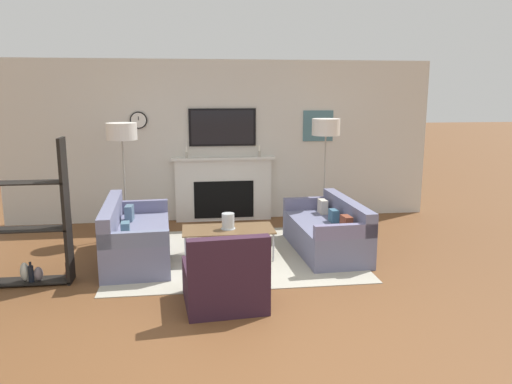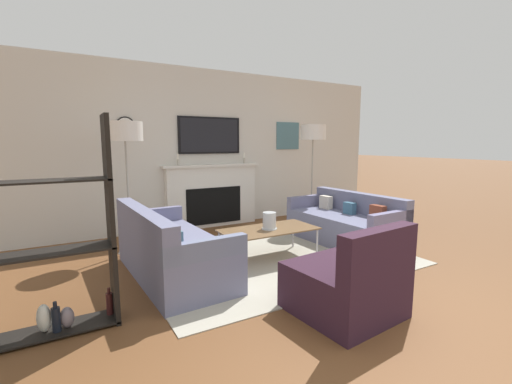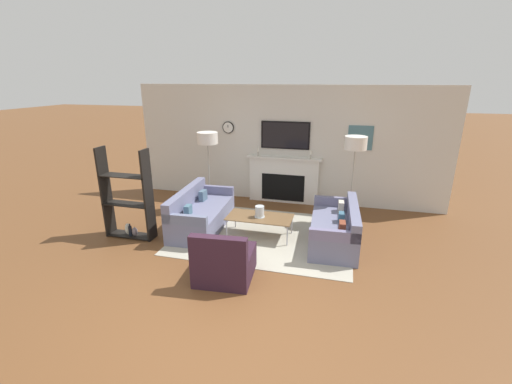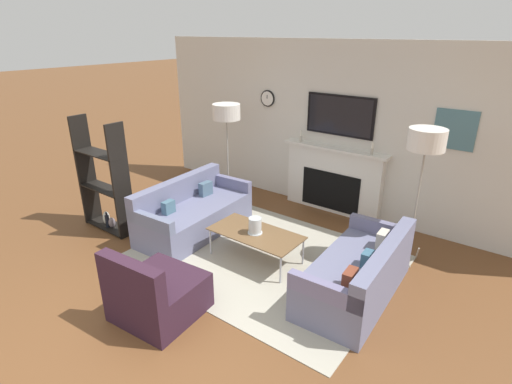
{
  "view_description": "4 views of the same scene",
  "coord_description": "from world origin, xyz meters",
  "px_view_note": "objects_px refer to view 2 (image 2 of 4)",
  "views": [
    {
      "loc": [
        -0.56,
        -4.01,
        2.18
      ],
      "look_at": [
        0.32,
        2.57,
        0.84
      ],
      "focal_mm": 35.0,
      "sensor_mm": 36.0,
      "label": 1
    },
    {
      "loc": [
        -2.3,
        -1.17,
        1.46
      ],
      "look_at": [
        0.13,
        3.03,
        0.76
      ],
      "focal_mm": 24.0,
      "sensor_mm": 36.0,
      "label": 2
    },
    {
      "loc": [
        1.33,
        -3.33,
        2.83
      ],
      "look_at": [
        -0.25,
        2.72,
        0.74
      ],
      "focal_mm": 24.0,
      "sensor_mm": 36.0,
      "label": 3
    },
    {
      "loc": [
        2.66,
        -1.29,
        2.82
      ],
      "look_at": [
        -0.22,
        2.54,
        0.86
      ],
      "focal_mm": 28.0,
      "sensor_mm": 36.0,
      "label": 4
    }
  ],
  "objects_px": {
    "couch_right": "(345,224)",
    "floor_lamp_left": "(125,133)",
    "couch_left": "(170,251)",
    "armchair": "(348,284)",
    "floor_lamp_right": "(313,134)",
    "shelf_unit": "(49,244)",
    "coffee_table": "(269,231)",
    "hurricane_candle": "(269,222)"
  },
  "relations": [
    {
      "from": "couch_left",
      "to": "couch_right",
      "type": "relative_size",
      "value": 1.06
    },
    {
      "from": "couch_right",
      "to": "floor_lamp_right",
      "type": "distance_m",
      "value": 1.74
    },
    {
      "from": "couch_right",
      "to": "floor_lamp_right",
      "type": "xyz_separation_m",
      "value": [
        0.24,
        1.08,
        1.35
      ]
    },
    {
      "from": "coffee_table",
      "to": "shelf_unit",
      "type": "bearing_deg",
      "value": -165.19
    },
    {
      "from": "floor_lamp_left",
      "to": "coffee_table",
      "type": "bearing_deg",
      "value": -38.51
    },
    {
      "from": "couch_left",
      "to": "coffee_table",
      "type": "relative_size",
      "value": 1.52
    },
    {
      "from": "couch_left",
      "to": "couch_right",
      "type": "xyz_separation_m",
      "value": [
        2.61,
        0.0,
        -0.01
      ]
    },
    {
      "from": "armchair",
      "to": "hurricane_candle",
      "type": "bearing_deg",
      "value": 84.05
    },
    {
      "from": "armchair",
      "to": "floor_lamp_left",
      "type": "xyz_separation_m",
      "value": [
        -1.3,
        2.67,
        1.32
      ]
    },
    {
      "from": "couch_right",
      "to": "floor_lamp_right",
      "type": "bearing_deg",
      "value": 77.66
    },
    {
      "from": "couch_right",
      "to": "floor_lamp_left",
      "type": "bearing_deg",
      "value": 159.22
    },
    {
      "from": "coffee_table",
      "to": "hurricane_candle",
      "type": "height_order",
      "value": "hurricane_candle"
    },
    {
      "from": "floor_lamp_left",
      "to": "floor_lamp_right",
      "type": "distance_m",
      "value": 3.08
    },
    {
      "from": "floor_lamp_left",
      "to": "floor_lamp_right",
      "type": "height_order",
      "value": "floor_lamp_right"
    },
    {
      "from": "couch_right",
      "to": "floor_lamp_left",
      "type": "relative_size",
      "value": 0.99
    },
    {
      "from": "couch_right",
      "to": "shelf_unit",
      "type": "xyz_separation_m",
      "value": [
        -3.71,
        -0.7,
        0.45
      ]
    },
    {
      "from": "couch_right",
      "to": "coffee_table",
      "type": "relative_size",
      "value": 1.43
    },
    {
      "from": "floor_lamp_right",
      "to": "shelf_unit",
      "type": "height_order",
      "value": "floor_lamp_right"
    },
    {
      "from": "armchair",
      "to": "couch_right",
      "type": "bearing_deg",
      "value": 46.05
    },
    {
      "from": "armchair",
      "to": "shelf_unit",
      "type": "distance_m",
      "value": 2.39
    },
    {
      "from": "couch_right",
      "to": "shelf_unit",
      "type": "height_order",
      "value": "shelf_unit"
    },
    {
      "from": "armchair",
      "to": "floor_lamp_right",
      "type": "relative_size",
      "value": 0.49
    },
    {
      "from": "floor_lamp_right",
      "to": "couch_left",
      "type": "bearing_deg",
      "value": -159.18
    },
    {
      "from": "floor_lamp_left",
      "to": "floor_lamp_right",
      "type": "xyz_separation_m",
      "value": [
        3.08,
        0.0,
        0.03
      ]
    },
    {
      "from": "armchair",
      "to": "floor_lamp_left",
      "type": "height_order",
      "value": "floor_lamp_left"
    },
    {
      "from": "couch_right",
      "to": "shelf_unit",
      "type": "distance_m",
      "value": 3.8
    },
    {
      "from": "coffee_table",
      "to": "shelf_unit",
      "type": "relative_size",
      "value": 0.72
    },
    {
      "from": "hurricane_candle",
      "to": "couch_left",
      "type": "bearing_deg",
      "value": 175.76
    },
    {
      "from": "couch_left",
      "to": "hurricane_candle",
      "type": "xyz_separation_m",
      "value": [
        1.22,
        -0.09,
        0.21
      ]
    },
    {
      "from": "coffee_table",
      "to": "hurricane_candle",
      "type": "distance_m",
      "value": 0.12
    },
    {
      "from": "hurricane_candle",
      "to": "floor_lamp_left",
      "type": "bearing_deg",
      "value": 141.2
    },
    {
      "from": "couch_left",
      "to": "shelf_unit",
      "type": "relative_size",
      "value": 1.09
    },
    {
      "from": "armchair",
      "to": "floor_lamp_left",
      "type": "bearing_deg",
      "value": 115.93
    },
    {
      "from": "coffee_table",
      "to": "floor_lamp_left",
      "type": "relative_size",
      "value": 0.7
    },
    {
      "from": "couch_left",
      "to": "armchair",
      "type": "height_order",
      "value": "armchair"
    },
    {
      "from": "couch_left",
      "to": "armchair",
      "type": "distance_m",
      "value": 1.92
    },
    {
      "from": "floor_lamp_right",
      "to": "couch_right",
      "type": "bearing_deg",
      "value": -102.34
    },
    {
      "from": "shelf_unit",
      "to": "couch_right",
      "type": "bearing_deg",
      "value": 10.65
    },
    {
      "from": "armchair",
      "to": "floor_lamp_right",
      "type": "xyz_separation_m",
      "value": [
        1.78,
        2.67,
        1.35
      ]
    },
    {
      "from": "couch_right",
      "to": "coffee_table",
      "type": "distance_m",
      "value": 1.39
    },
    {
      "from": "armchair",
      "to": "hurricane_candle",
      "type": "relative_size",
      "value": 4.13
    },
    {
      "from": "coffee_table",
      "to": "floor_lamp_right",
      "type": "distance_m",
      "value": 2.35
    }
  ]
}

